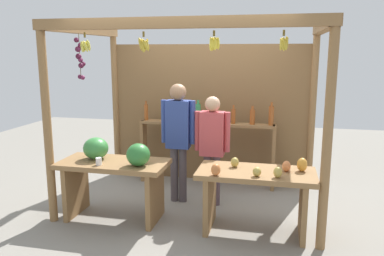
% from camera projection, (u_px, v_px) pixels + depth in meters
% --- Properties ---
extents(ground_plane, '(12.00, 12.00, 0.00)m').
position_uv_depth(ground_plane, '(195.00, 201.00, 5.46)').
color(ground_plane, gray).
rests_on(ground_plane, ground).
extents(market_stall, '(3.30, 2.10, 2.43)m').
position_uv_depth(market_stall, '(202.00, 98.00, 5.64)').
color(market_stall, olive).
rests_on(market_stall, ground).
extents(fruit_counter_left, '(1.34, 0.64, 1.01)m').
position_uv_depth(fruit_counter_left, '(114.00, 169.00, 4.81)').
color(fruit_counter_left, olive).
rests_on(fruit_counter_left, ground).
extents(fruit_counter_right, '(1.34, 0.65, 0.90)m').
position_uv_depth(fruit_counter_right, '(256.00, 187.00, 4.45)').
color(fruit_counter_right, olive).
rests_on(fruit_counter_right, ground).
extents(bottle_shelf_unit, '(2.12, 0.22, 1.36)m').
position_uv_depth(bottle_shelf_unit, '(207.00, 134.00, 6.01)').
color(bottle_shelf_unit, olive).
rests_on(bottle_shelf_unit, ground).
extents(vendor_man, '(0.48, 0.22, 1.66)m').
position_uv_depth(vendor_man, '(178.00, 132.00, 5.30)').
color(vendor_man, '#4C4348').
rests_on(vendor_man, ground).
extents(vendor_woman, '(0.48, 0.20, 1.50)m').
position_uv_depth(vendor_woman, '(212.00, 142.00, 5.20)').
color(vendor_woman, '#554047').
rests_on(vendor_woman, ground).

